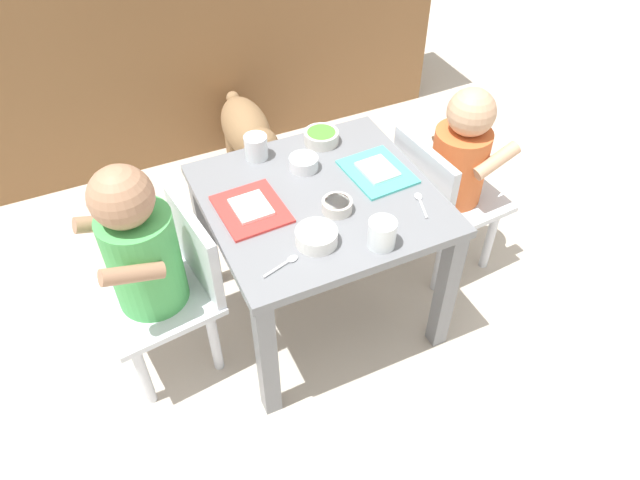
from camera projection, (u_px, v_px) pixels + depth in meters
ground_plane at (320, 308)px, 1.84m from camera, size 7.00×7.00×0.00m
kitchen_cabinet_back at (195, 21)px, 2.23m from camera, size 1.87×0.34×0.94m
dining_table at (320, 218)px, 1.58m from camera, size 0.58×0.56×0.45m
seated_child_left at (147, 255)px, 1.43m from camera, size 0.31×0.31×0.67m
seated_child_right at (456, 165)px, 1.73m from camera, size 0.30×0.30×0.63m
dog at (248, 132)px, 2.16m from camera, size 0.18×0.45×0.32m
food_tray_left at (251, 209)px, 1.48m from camera, size 0.17×0.19×0.02m
food_tray_right at (377, 171)px, 1.59m from camera, size 0.16×0.19×0.02m
water_cup_left at (256, 148)px, 1.63m from camera, size 0.06×0.06×0.07m
water_cup_right at (382, 235)px, 1.38m from camera, size 0.07×0.07×0.07m
cereal_bowl_left_side at (321, 137)px, 1.69m from camera, size 0.10×0.10×0.04m
veggie_bowl_far at (337, 205)px, 1.48m from camera, size 0.08×0.08×0.03m
veggie_bowl_near at (304, 163)px, 1.60m from camera, size 0.08×0.08×0.04m
cereal_bowl_right_side at (316, 236)px, 1.39m from camera, size 0.10×0.10×0.04m
spoon_by_left_tray at (284, 264)px, 1.35m from camera, size 0.10×0.04×0.01m
spoon_by_right_tray at (421, 202)px, 1.50m from camera, size 0.04×0.10×0.01m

